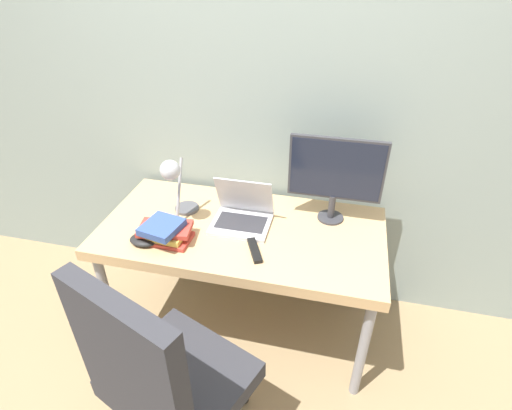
# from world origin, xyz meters

# --- Properties ---
(ground_plane) EXTENTS (12.00, 12.00, 0.00)m
(ground_plane) POSITION_xyz_m (0.00, 0.00, 0.00)
(ground_plane) COLOR #937A56
(wall_back) EXTENTS (8.00, 0.05, 2.60)m
(wall_back) POSITION_xyz_m (0.00, 0.81, 1.30)
(wall_back) COLOR gray
(wall_back) RESTS_ON ground_plane
(desk) EXTENTS (1.49, 0.74, 0.73)m
(desk) POSITION_xyz_m (0.00, 0.37, 0.67)
(desk) COLOR tan
(desk) RESTS_ON ground_plane
(laptop) EXTENTS (0.30, 0.26, 0.25)m
(laptop) POSITION_xyz_m (-0.01, 0.42, 0.79)
(laptop) COLOR silver
(laptop) RESTS_ON desk
(monitor) EXTENTS (0.48, 0.14, 0.47)m
(monitor) POSITION_xyz_m (0.45, 0.57, 1.01)
(monitor) COLOR #333338
(monitor) RESTS_ON desk
(desk_lamp) EXTENTS (0.13, 0.26, 0.38)m
(desk_lamp) POSITION_xyz_m (-0.34, 0.36, 0.99)
(desk_lamp) COLOR #4C4C51
(desk_lamp) RESTS_ON desk
(office_chair) EXTENTS (0.66, 0.65, 1.11)m
(office_chair) POSITION_xyz_m (-0.10, -0.46, 0.61)
(office_chair) COLOR black
(office_chair) RESTS_ON ground_plane
(book_stack) EXTENTS (0.28, 0.23, 0.11)m
(book_stack) POSITION_xyz_m (-0.34, 0.18, 0.79)
(book_stack) COLOR #B2382D
(book_stack) RESTS_ON desk
(tv_remote) EXTENTS (0.11, 0.18, 0.02)m
(tv_remote) POSITION_xyz_m (0.11, 0.19, 0.74)
(tv_remote) COLOR black
(tv_remote) RESTS_ON desk
(game_controller) EXTENTS (0.15, 0.11, 0.04)m
(game_controller) POSITION_xyz_m (-0.44, 0.14, 0.75)
(game_controller) COLOR black
(game_controller) RESTS_ON desk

